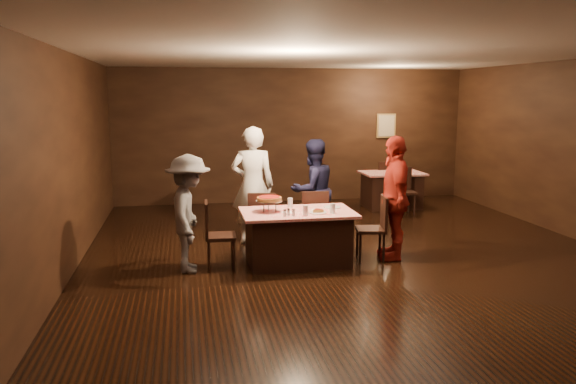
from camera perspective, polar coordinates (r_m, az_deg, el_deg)
The scene contains 22 objects.
room at distance 7.92m, azimuth 7.64°, elevation 7.81°, with size 10.00×10.04×3.02m.
main_table at distance 8.09m, azimuth 0.97°, elevation -4.63°, with size 1.60×1.00×0.77m, color #B40C10.
back_table at distance 12.31m, azimuth 10.48°, elevation 0.21°, with size 1.30×0.90×0.77m, color #A50D0B.
chair_far_left at distance 8.72m, azimuth -2.60°, elevation -2.97°, with size 0.42×0.42×0.95m, color black.
chair_far_right at distance 8.86m, azimuth 2.53°, elevation -2.76°, with size 0.42×0.42×0.95m, color black.
chair_end_left at distance 7.93m, azimuth -6.86°, elevation -4.34°, with size 0.42×0.42×0.95m, color black.
chair_end_right at distance 8.35m, azimuth 8.40°, elevation -3.64°, with size 0.42×0.42×0.95m, color black.
chair_back_near at distance 11.66m, azimuth 11.72°, elevation 0.08°, with size 0.42×0.42×0.95m, color black.
chair_back_far at distance 12.85m, azimuth 9.54°, elevation 1.04°, with size 0.42×0.42×0.95m, color black.
diner_white_jacket at distance 9.12m, azimuth -3.61°, elevation 0.67°, with size 0.70×0.46×1.92m, color white.
diner_navy_hoodie at distance 9.34m, azimuth 2.54°, elevation 0.20°, with size 0.82×0.64×1.69m, color black.
diner_grey_knit at distance 7.78m, azimuth -10.03°, elevation -2.17°, with size 1.05×0.60×1.62m, color slate.
diner_red_shirt at distance 8.40m, azimuth 10.76°, elevation -0.57°, with size 1.07×0.45×1.83m, color #A62317.
pizza_stand at distance 7.95m, azimuth -1.92°, elevation -0.72°, with size 0.38×0.38×0.22m.
plate_with_slice at distance 7.88m, azimuth 3.03°, elevation -1.98°, with size 0.25×0.25×0.06m.
plate_empty at distance 8.27m, azimuth 4.51°, elevation -1.56°, with size 0.25×0.25×0.01m, color white.
glass_front_left at distance 7.71m, azimuth 1.79°, elevation -1.89°, with size 0.08×0.08×0.14m, color silver.
glass_front_right at distance 7.85m, azimuth 4.57°, elevation -1.70°, with size 0.08×0.08×0.14m, color silver.
glass_back at distance 8.27m, azimuth 0.22°, elevation -1.09°, with size 0.08×0.08×0.14m, color silver.
condiments at distance 7.69m, azimuth 0.09°, elevation -2.08°, with size 0.17×0.10×0.09m.
napkin_center at distance 8.07m, azimuth 3.07°, elevation -1.86°, with size 0.16×0.16×0.01m, color white.
napkin_left at distance 7.92m, azimuth -0.01°, elevation -2.06°, with size 0.16×0.16×0.01m, color white.
Camera 1 is at (-2.47, -7.52, 2.40)m, focal length 35.00 mm.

